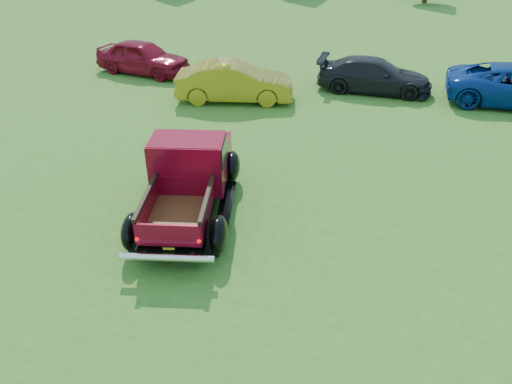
% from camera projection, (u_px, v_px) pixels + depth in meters
% --- Properties ---
extents(ground, '(120.00, 120.00, 0.00)m').
position_uv_depth(ground, '(227.00, 235.00, 10.80)').
color(ground, '#3F641C').
rests_on(ground, ground).
extents(pickup_truck, '(2.79, 4.84, 1.72)m').
position_uv_depth(pickup_truck, '(189.00, 175.00, 11.45)').
color(pickup_truck, black).
rests_on(pickup_truck, ground).
extents(show_car_red, '(4.18, 2.37, 1.34)m').
position_uv_depth(show_car_red, '(143.00, 57.00, 20.50)').
color(show_car_red, maroon).
rests_on(show_car_red, ground).
extents(show_car_yellow, '(4.31, 2.10, 1.36)m').
position_uv_depth(show_car_yellow, '(235.00, 82.00, 17.66)').
color(show_car_yellow, '#A48815').
rests_on(show_car_yellow, ground).
extents(show_car_grey, '(4.30, 1.94, 1.22)m').
position_uv_depth(show_car_grey, '(374.00, 75.00, 18.57)').
color(show_car_grey, black).
rests_on(show_car_grey, ground).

